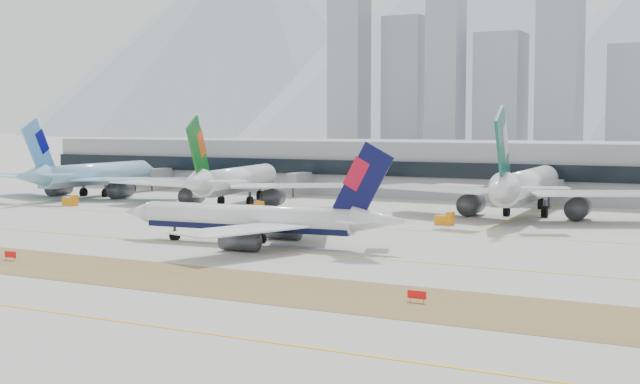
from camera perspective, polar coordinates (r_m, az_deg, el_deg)
The scene contains 13 objects.
ground at distance 145.06m, azimuth -2.97°, elevation -3.45°, with size 3000.00×3000.00×0.00m, color #9A9790.
apron_markings at distance 103.78m, azimuth -18.97°, elevation -6.79°, with size 360.00×122.22×0.06m.
taxiing_airliner at distance 145.30m, azimuth -3.99°, elevation -1.79°, with size 51.38×44.49×17.26m.
widebody_korean at distance 249.85m, azimuth -14.40°, elevation 1.01°, with size 60.32×59.30×21.60m.
widebody_eva at distance 216.15m, azimuth -5.55°, elevation 0.66°, with size 59.89×59.65×21.93m.
widebody_cathay at distance 193.67m, azimuth 12.98°, elevation 0.28°, with size 66.08×64.92×23.64m.
terminal at distance 249.09m, azimuth 11.07°, elevation 1.47°, with size 280.00×43.10×15.00m.
hold_sign_left at distance 136.44m, azimuth -19.21°, elevation -3.81°, with size 2.20×0.15×1.35m.
hold_sign_right at distance 99.37m, azimuth 6.22°, elevation -6.57°, with size 2.20×0.15×1.35m.
gse_b at distance 199.24m, azimuth -4.12°, elevation -1.03°, with size 3.55×2.00×2.60m.
gse_a at distance 224.27m, azimuth -15.67°, elevation -0.58°, with size 3.55×2.00×2.60m.
gse_c at distance 176.43m, azimuth 8.02°, elevation -1.75°, with size 3.55×2.00×2.60m.
city_skyline at distance 604.56m, azimuth 11.29°, elevation 7.12°, with size 342.00×49.80×140.00m.
Camera 1 is at (75.73, -122.15, 19.63)m, focal length 50.00 mm.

